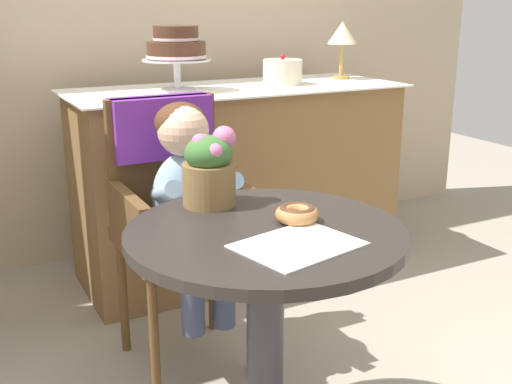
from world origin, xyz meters
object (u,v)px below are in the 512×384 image
object	(u,v)px
wicker_chair	(172,188)
round_layer_cake	(283,72)
seated_child	(188,189)
cafe_table	(265,304)
table_lamp	(342,35)
donut_front	(297,213)
tiered_cake_stand	(176,48)
flower_vase	(209,168)

from	to	relation	value
wicker_chair	round_layer_cake	xyz separation A→B (m)	(0.78, 0.59, 0.32)
wicker_chair	round_layer_cake	bearing A→B (deg)	43.77
seated_child	cafe_table	bearing A→B (deg)	-90.77
table_lamp	donut_front	bearing A→B (deg)	-128.34
wicker_chair	seated_child	world-z (taller)	seated_child
seated_child	round_layer_cake	distance (m)	1.11
wicker_chair	tiered_cake_stand	size ratio (longest dim) A/B	3.18
cafe_table	seated_child	bearing A→B (deg)	89.23
cafe_table	tiered_cake_stand	xyz separation A→B (m)	(0.26, 1.30, 0.58)
donut_front	wicker_chair	bearing A→B (deg)	97.26
flower_vase	round_layer_cake	distance (m)	1.35
seated_child	table_lamp	distance (m)	1.47
cafe_table	table_lamp	bearing A→B (deg)	49.38
round_layer_cake	seated_child	bearing A→B (deg)	-136.42
donut_front	round_layer_cake	world-z (taller)	round_layer_cake
tiered_cake_stand	table_lamp	bearing A→B (deg)	3.57
table_lamp	cafe_table	bearing A→B (deg)	-130.62
cafe_table	round_layer_cake	xyz separation A→B (m)	(0.79, 1.30, 0.45)
donut_front	tiered_cake_stand	size ratio (longest dim) A/B	0.38
wicker_chair	tiered_cake_stand	world-z (taller)	tiered_cake_stand
round_layer_cake	table_lamp	bearing A→B (deg)	8.32
flower_vase	table_lamp	bearing A→B (deg)	42.49
cafe_table	wicker_chair	size ratio (longest dim) A/B	0.75
cafe_table	tiered_cake_stand	world-z (taller)	tiered_cake_stand
tiered_cake_stand	wicker_chair	bearing A→B (deg)	-113.12
wicker_chair	donut_front	distance (m)	0.72
round_layer_cake	flower_vase	bearing A→B (deg)	-128.40
donut_front	seated_child	bearing A→B (deg)	99.29
flower_vase	tiered_cake_stand	world-z (taller)	tiered_cake_stand
flower_vase	round_layer_cake	world-z (taller)	round_layer_cake
donut_front	tiered_cake_stand	distance (m)	1.35
seated_child	table_lamp	xyz separation A→B (m)	(1.16, 0.80, 0.44)
cafe_table	donut_front	distance (m)	0.25
flower_vase	round_layer_cake	xyz separation A→B (m)	(0.83, 1.05, 0.13)
wicker_chair	tiered_cake_stand	xyz separation A→B (m)	(0.25, 0.59, 0.44)
wicker_chair	donut_front	size ratio (longest dim) A/B	8.32
donut_front	table_lamp	world-z (taller)	table_lamp
cafe_table	seated_child	xyz separation A→B (m)	(0.01, 0.56, 0.17)
donut_front	tiered_cake_stand	bearing A→B (deg)	82.92
tiered_cake_stand	donut_front	bearing A→B (deg)	-97.08
wicker_chair	seated_child	xyz separation A→B (m)	(-0.00, -0.16, 0.04)
cafe_table	flower_vase	bearing A→B (deg)	100.34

